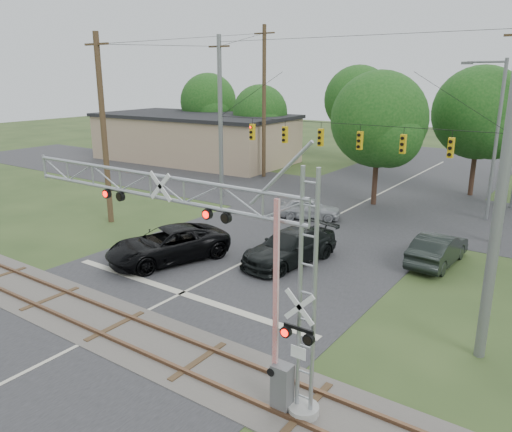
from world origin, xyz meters
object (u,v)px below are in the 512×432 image
Objects in this scene: traffic_signal_span at (354,130)px; commercial_building at (195,137)px; streetlight at (494,132)px; crossing_gantry at (205,243)px; sedan_silver at (309,208)px; pickup_black at (168,244)px; car_dark at (290,247)px.

commercial_building is (-22.93, 11.08, -3.18)m from traffic_signal_span.
streetlight is (29.95, -6.40, 3.04)m from commercial_building.
crossing_gantry is 0.54× the size of commercial_building.
crossing_gantry is 18.80m from traffic_signal_span.
commercial_building is (-26.75, 29.43, -1.85)m from crossing_gantry.
traffic_signal_span reaches higher than crossing_gantry.
crossing_gantry is 18.13m from sedan_silver.
traffic_signal_span is at bearing -146.34° from streetlight.
commercial_building is at bearing 154.22° from traffic_signal_span.
traffic_signal_span reaches higher than commercial_building.
traffic_signal_span is 1.98× the size of streetlight.
traffic_signal_span is at bearing 91.03° from pickup_black.
car_dark is 0.26× the size of commercial_building.
pickup_black is 1.10× the size of car_dark.
car_dark is at bearing 106.94° from crossing_gantry.
commercial_building is (-23.84, 19.88, 1.63)m from car_dark.
sedan_silver is at bearing -145.42° from streetlight.
streetlight reaches higher than commercial_building.
crossing_gantry reaches higher than sedan_silver.
pickup_black is at bearing 146.48° from sedan_silver.
crossing_gantry is at bearing -50.50° from commercial_building.
crossing_gantry is 23.28m from streetlight.
traffic_signal_span is 3.22× the size of pickup_black.
commercial_building is at bearing 167.94° from streetlight.
commercial_building is at bearing 36.30° from sedan_silver.
car_dark is at bearing -84.08° from traffic_signal_span.
crossing_gantry is 39.82m from commercial_building.
car_dark is at bearing 52.51° from pickup_black.
sedan_silver is 0.19× the size of commercial_building.
crossing_gantry is 0.59× the size of traffic_signal_span.
commercial_building is (-18.81, 23.09, 1.59)m from pickup_black.
car_dark reaches higher than sedan_silver.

